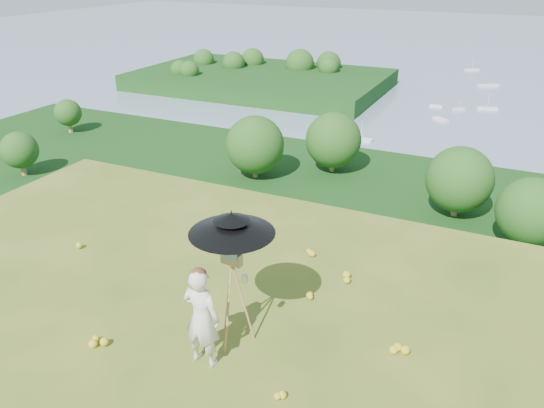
% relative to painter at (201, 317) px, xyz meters
% --- Properties ---
extents(forest_slope, '(140.00, 56.00, 22.00)m').
position_rel_painter_xyz_m(forest_slope, '(-0.50, 33.67, -29.76)').
color(forest_slope, black).
rests_on(forest_slope, bay_water).
extents(shoreline_tier, '(170.00, 28.00, 8.00)m').
position_rel_painter_xyz_m(shoreline_tier, '(-0.50, 73.67, -36.76)').
color(shoreline_tier, '#676253').
rests_on(shoreline_tier, bay_water).
extents(bay_water, '(700.00, 700.00, 0.00)m').
position_rel_painter_xyz_m(bay_water, '(-0.50, 238.67, -34.76)').
color(bay_water, slate).
rests_on(bay_water, ground).
extents(peninsula, '(90.00, 60.00, 12.00)m').
position_rel_painter_xyz_m(peninsula, '(-75.50, 153.67, -29.76)').
color(peninsula, black).
rests_on(peninsula, bay_water).
extents(slope_trees, '(110.00, 50.00, 6.00)m').
position_rel_painter_xyz_m(slope_trees, '(-0.50, 33.67, -15.76)').
color(slope_trees, '#1C4E17').
rests_on(slope_trees, forest_slope).
extents(harbor_town, '(110.00, 22.00, 5.00)m').
position_rel_painter_xyz_m(harbor_town, '(-0.50, 73.67, -30.26)').
color(harbor_town, silver).
rests_on(harbor_town, shoreline_tier).
extents(moored_boats, '(140.00, 140.00, 0.70)m').
position_rel_painter_xyz_m(moored_boats, '(-13.00, 159.67, -34.41)').
color(moored_boats, silver).
rests_on(moored_boats, bay_water).
extents(wildflowers, '(10.00, 10.50, 0.12)m').
position_rel_painter_xyz_m(wildflowers, '(-0.50, -1.08, -0.70)').
color(wildflowers, gold).
rests_on(wildflowers, ground).
extents(painter, '(0.56, 0.38, 1.52)m').
position_rel_painter_xyz_m(painter, '(0.00, 0.00, 0.00)').
color(painter, silver).
rests_on(painter, ground).
extents(field_easel, '(0.68, 0.68, 1.64)m').
position_rel_painter_xyz_m(field_easel, '(0.16, 0.59, 0.06)').
color(field_easel, '#965E3F').
rests_on(field_easel, ground).
extents(sun_umbrella, '(1.23, 1.23, 0.79)m').
position_rel_painter_xyz_m(sun_umbrella, '(0.16, 0.62, 0.98)').
color(sun_umbrella, black).
rests_on(sun_umbrella, field_easel).
extents(painter_cap, '(0.22, 0.26, 0.10)m').
position_rel_painter_xyz_m(painter_cap, '(0.00, 0.00, 0.72)').
color(painter_cap, '#DA777C').
rests_on(painter_cap, painter).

